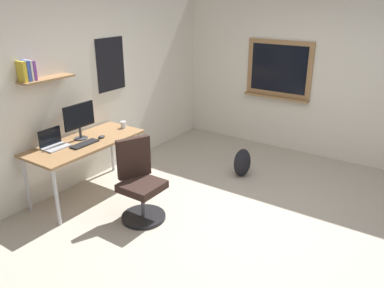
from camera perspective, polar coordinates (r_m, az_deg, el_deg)
The scene contains 11 objects.
ground_plane at distance 4.68m, azimuth 8.36°, elevation -11.02°, with size 5.20×5.20×0.00m, color #ADA393.
wall_back at distance 5.58m, azimuth -14.27°, elevation 8.41°, with size 5.00×0.30×2.60m.
wall_right at distance 6.40m, azimuth 18.69°, elevation 9.51°, with size 0.22×5.00×2.60m.
desk at distance 5.09m, azimuth -15.42°, elevation -0.36°, with size 1.53×0.67×0.74m.
office_chair at distance 4.55m, azimuth -7.69°, elevation -6.06°, with size 0.54×0.56×0.95m.
laptop at distance 4.97m, azimuth -19.72°, elevation 0.14°, with size 0.31×0.21×0.23m.
monitor_primary at distance 5.08m, azimuth -16.28°, elevation 3.59°, with size 0.46×0.17×0.46m.
keyboard at distance 4.95m, azimuth -15.53°, elevation 0.02°, with size 0.37×0.13×0.02m, color black.
computer_mouse at distance 5.12m, azimuth -13.20°, elevation 1.03°, with size 0.10×0.06×0.03m, color #262628.
coffee_mug at distance 5.45m, azimuth -10.08°, elevation 2.82°, with size 0.08×0.08×0.09m, color silver.
backpack at distance 5.64m, azimuth 7.41°, elevation -2.73°, with size 0.32×0.22×0.41m, color black.
Camera 1 is at (-3.61, -1.65, 2.48)m, focal length 36.20 mm.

